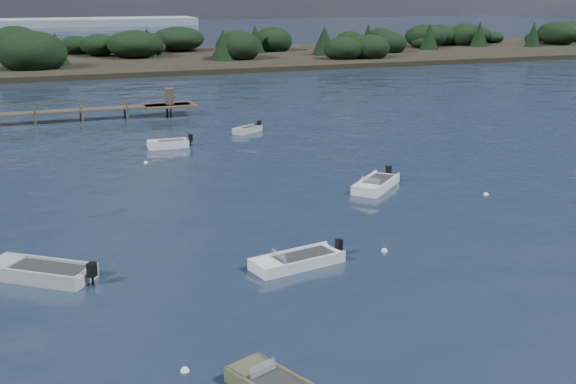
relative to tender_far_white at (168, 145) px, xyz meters
name	(u,v)px	position (x,y,z in m)	size (l,w,h in m)	color
ground	(114,100)	(-0.64, 27.04, -0.17)	(400.00, 400.00, 0.00)	#141F30
tender_far_white	(168,145)	(0.00, 0.00, 0.00)	(3.62, 1.41, 1.23)	white
tender_far_grey_b	(247,131)	(7.86, 3.62, -0.02)	(3.07, 2.39, 1.08)	#A5A9AC
dinghy_mid_white_b	(376,186)	(9.95, -16.86, -0.02)	(4.49, 4.34, 1.22)	white
dinghy_mid_grey	(40,274)	(-10.92, -24.83, 0.00)	(4.91, 4.38, 1.32)	#A5A9AC
dinghy_mid_white_a	(297,263)	(0.29, -27.48, -0.03)	(4.80, 2.46, 1.10)	white
buoy_b	(384,251)	(4.99, -27.28, -0.17)	(0.32, 0.32, 0.32)	white
buoy_d	(486,195)	(15.65, -20.67, -0.17)	(0.32, 0.32, 0.32)	white
buoy_e	(146,163)	(-2.65, -4.75, -0.17)	(0.32, 0.32, 0.32)	white
buoy_extra_a	(185,371)	(-6.75, -35.05, -0.17)	(0.32, 0.32, 0.32)	white
far_headland	(226,49)	(24.36, 67.04, 1.79)	(190.00, 40.00, 5.80)	black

